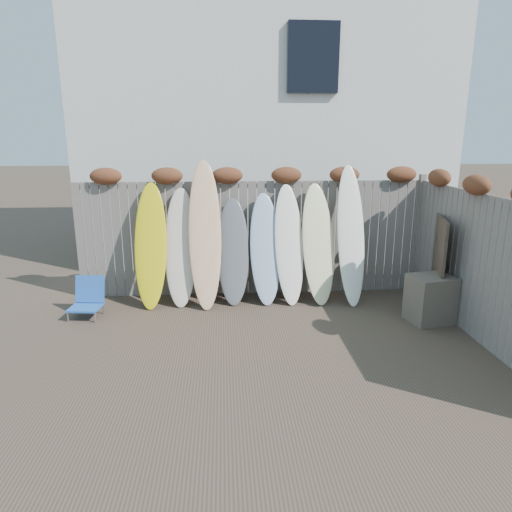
{
  "coord_description": "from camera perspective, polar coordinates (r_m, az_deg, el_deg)",
  "views": [
    {
      "loc": [
        -0.47,
        -5.39,
        2.74
      ],
      "look_at": [
        0.0,
        1.2,
        1.0
      ],
      "focal_mm": 32.0,
      "sensor_mm": 36.0,
      "label": 1
    }
  ],
  "objects": [
    {
      "name": "surfboard_0",
      "position": [
        7.65,
        -13.04,
        1.28
      ],
      "size": [
        0.56,
        0.74,
        2.01
      ],
      "primitive_type": "ellipsoid",
      "rotation": [
        -0.31,
        0.0,
        -0.05
      ],
      "color": "yellow",
      "rests_on": "ground"
    },
    {
      "name": "beach_chair",
      "position": [
        7.63,
        -20.28,
        -4.97
      ],
      "size": [
        0.52,
        0.54,
        0.61
      ],
      "color": "blue",
      "rests_on": "ground"
    },
    {
      "name": "surfboard_6",
      "position": [
        7.71,
        7.77,
        1.51
      ],
      "size": [
        0.6,
        0.75,
        1.98
      ],
      "primitive_type": "ellipsoid",
      "rotation": [
        -0.31,
        0.0,
        0.1
      ],
      "color": "#FCF7B9",
      "rests_on": "ground"
    },
    {
      "name": "lattice_panel",
      "position": [
        7.7,
        21.77,
        -1.15
      ],
      "size": [
        0.35,
        0.99,
        1.54
      ],
      "primitive_type": "cube",
      "rotation": [
        0.0,
        0.0,
        -0.31
      ],
      "color": "brown",
      "rests_on": "ground"
    },
    {
      "name": "surfboard_5",
      "position": [
        7.65,
        4.15,
        1.45
      ],
      "size": [
        0.54,
        0.74,
        1.97
      ],
      "primitive_type": "ellipsoid",
      "rotation": [
        -0.31,
        0.0,
        0.09
      ],
      "color": "white",
      "rests_on": "ground"
    },
    {
      "name": "surfboard_7",
      "position": [
        7.77,
        11.77,
        2.56
      ],
      "size": [
        0.47,
        0.81,
        2.28
      ],
      "primitive_type": "ellipsoid",
      "rotation": [
        -0.31,
        0.0,
        0.02
      ],
      "color": "white",
      "rests_on": "ground"
    },
    {
      "name": "surfboard_3",
      "position": [
        7.63,
        -2.88,
        0.57
      ],
      "size": [
        0.53,
        0.63,
        1.74
      ],
      "primitive_type": "ellipsoid",
      "rotation": [
        -0.31,
        0.0,
        -0.01
      ],
      "color": "#565A5E",
      "rests_on": "ground"
    },
    {
      "name": "surfboard_1",
      "position": [
        7.64,
        -9.39,
        1.09
      ],
      "size": [
        0.55,
        0.7,
        1.92
      ],
      "primitive_type": "ellipsoid",
      "rotation": [
        -0.31,
        0.0,
        -0.04
      ],
      "color": "beige",
      "rests_on": "ground"
    },
    {
      "name": "right_fence",
      "position": [
        6.81,
        26.64,
        -0.4
      ],
      "size": [
        0.28,
        4.4,
        2.24
      ],
      "color": "slate",
      "rests_on": "ground"
    },
    {
      "name": "ground",
      "position": [
        6.07,
        0.83,
        -12.11
      ],
      "size": [
        80.0,
        80.0,
        0.0
      ],
      "primitive_type": "plane",
      "color": "#493A2D"
    },
    {
      "name": "surfboard_4",
      "position": [
        7.63,
        1.17,
        0.9
      ],
      "size": [
        0.54,
        0.68,
        1.83
      ],
      "primitive_type": "ellipsoid",
      "rotation": [
        -0.31,
        0.0,
        0.05
      ],
      "color": "#9FB9DC",
      "rests_on": "ground"
    },
    {
      "name": "surfboard_2",
      "position": [
        7.49,
        -6.4,
        2.69
      ],
      "size": [
        0.55,
        0.84,
        2.37
      ],
      "primitive_type": "ellipsoid",
      "rotation": [
        -0.31,
        0.0,
        0.03
      ],
      "color": "beige",
      "rests_on": "ground"
    },
    {
      "name": "house",
      "position": [
        11.94,
        0.59,
        16.98
      ],
      "size": [
        8.5,
        5.5,
        6.33
      ],
      "color": "silver",
      "rests_on": "ground"
    },
    {
      "name": "wooden_crate",
      "position": [
        7.4,
        20.97,
        -5.03
      ],
      "size": [
        0.7,
        0.62,
        0.72
      ],
      "primitive_type": "cube",
      "rotation": [
        0.0,
        0.0,
        0.2
      ],
      "color": "#726855",
      "rests_on": "ground"
    },
    {
      "name": "back_fence",
      "position": [
        7.95,
        -0.19,
        3.48
      ],
      "size": [
        6.05,
        0.28,
        2.24
      ],
      "color": "slate",
      "rests_on": "ground"
    }
  ]
}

